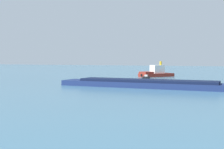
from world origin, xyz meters
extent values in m
cube|color=black|center=(19.99, 44.95, 0.27)|extent=(2.34, 4.23, 0.55)
cube|color=white|center=(20.05, 44.65, 0.80)|extent=(0.92, 0.64, 0.50)
cube|color=black|center=(19.63, 47.06, 0.28)|extent=(0.36, 0.33, 0.56)
cube|color=maroon|center=(20.77, 53.94, 0.52)|extent=(10.19, 11.43, 1.03)
cube|color=maroon|center=(18.35, 50.83, 1.33)|extent=(4.88, 4.78, 0.60)
cube|color=white|center=(20.96, 54.18, 2.33)|extent=(4.55, 4.76, 2.60)
cylinder|color=gold|center=(21.81, 55.27, 4.23)|extent=(0.70, 0.70, 1.20)
cylinder|color=black|center=(17.25, 49.42, 0.62)|extent=(0.74, 0.67, 0.70)
cube|color=navy|center=(29.23, 18.07, 0.53)|extent=(39.01, 6.49, 1.06)
cube|color=#0F1834|center=(27.73, 18.10, 1.31)|extent=(27.33, 5.39, 0.50)
cube|color=navy|center=(10.18, 18.47, 0.58)|extent=(0.99, 4.27, 0.96)
camera|label=1|loc=(43.90, -39.00, 5.65)|focal=48.18mm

